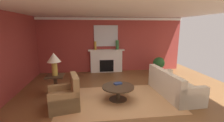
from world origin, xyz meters
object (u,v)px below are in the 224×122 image
object	(u,v)px
armchair_near_window	(65,98)
table_lamp	(54,60)
mantel_mirror	(106,36)
sofa	(172,86)
fireplace	(106,61)
side_table	(56,84)
vase_mantel_left	(95,46)
potted_plant	(159,64)
vase_mantel_right	(117,45)
coffee_table	(118,90)

from	to	relation	value
armchair_near_window	table_lamp	distance (m)	1.39
mantel_mirror	sofa	bearing A→B (deg)	-59.20
fireplace	mantel_mirror	world-z (taller)	mantel_mirror
fireplace	side_table	size ratio (longest dim) A/B	2.57
mantel_mirror	vase_mantel_left	size ratio (longest dim) A/B	2.93
potted_plant	vase_mantel_right	bearing A→B (deg)	162.38
table_lamp	sofa	bearing A→B (deg)	-6.75
coffee_table	vase_mantel_right	size ratio (longest dim) A/B	2.19
fireplace	sofa	bearing A→B (deg)	-58.24
coffee_table	side_table	world-z (taller)	side_table
table_lamp	potted_plant	size ratio (longest dim) A/B	0.90
sofa	armchair_near_window	bearing A→B (deg)	-171.91
fireplace	vase_mantel_left	world-z (taller)	vase_mantel_left
table_lamp	potted_plant	world-z (taller)	table_lamp
vase_mantel_right	vase_mantel_left	bearing A→B (deg)	180.00
mantel_mirror	coffee_table	distance (m)	3.72
table_lamp	potted_plant	bearing A→B (deg)	24.05
sofa	armchair_near_window	distance (m)	3.47
mantel_mirror	potted_plant	bearing A→B (deg)	-17.53
vase_mantel_right	potted_plant	bearing A→B (deg)	-17.62
mantel_mirror	coffee_table	bearing A→B (deg)	-89.16
sofa	side_table	bearing A→B (deg)	173.25
side_table	vase_mantel_left	world-z (taller)	vase_mantel_left
coffee_table	potted_plant	world-z (taller)	potted_plant
coffee_table	fireplace	bearing A→B (deg)	90.87
sofa	table_lamp	bearing A→B (deg)	173.25
vase_mantel_left	potted_plant	bearing A→B (deg)	-11.51
fireplace	potted_plant	distance (m)	2.60
table_lamp	coffee_table	bearing A→B (deg)	-17.11
side_table	vase_mantel_right	world-z (taller)	vase_mantel_right
fireplace	mantel_mirror	distance (m)	1.29
sofa	vase_mantel_left	world-z (taller)	vase_mantel_left
side_table	table_lamp	bearing A→B (deg)	0.00
vase_mantel_left	fireplace	bearing A→B (deg)	5.13
vase_mantel_right	mantel_mirror	bearing A→B (deg)	162.82
mantel_mirror	sofa	xyz separation A→B (m)	(1.94, -3.25, -1.54)
table_lamp	vase_mantel_left	world-z (taller)	vase_mantel_left
coffee_table	table_lamp	xyz separation A→B (m)	(-2.00, 0.62, 0.89)
coffee_table	potted_plant	size ratio (longest dim) A/B	1.20
side_table	vase_mantel_right	bearing A→B (deg)	46.26
sofa	potted_plant	bearing A→B (deg)	76.76
mantel_mirror	potted_plant	xyz separation A→B (m)	(2.51, -0.79, -1.35)
fireplace	side_table	xyz separation A→B (m)	(-1.95, -2.67, -0.15)
vase_mantel_left	potted_plant	size ratio (longest dim) A/B	0.49
vase_mantel_right	armchair_near_window	bearing A→B (deg)	-119.95
side_table	vase_mantel_right	size ratio (longest dim) A/B	1.53
armchair_near_window	vase_mantel_right	bearing A→B (deg)	60.05
mantel_mirror	sofa	distance (m)	4.08
vase_mantel_left	vase_mantel_right	xyz separation A→B (m)	(1.10, 0.00, 0.02)
sofa	potted_plant	size ratio (longest dim) A/B	2.57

